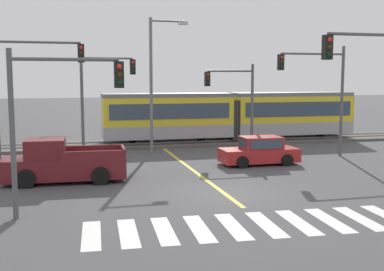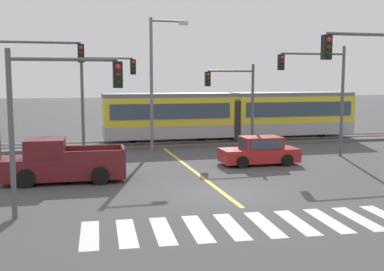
{
  "view_description": "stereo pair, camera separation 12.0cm",
  "coord_description": "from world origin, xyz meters",
  "px_view_note": "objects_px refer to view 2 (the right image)",
  "views": [
    {
      "loc": [
        -6.02,
        -18.11,
        4.67
      ],
      "look_at": [
        0.33,
        6.74,
        1.6
      ],
      "focal_mm": 45.0,
      "sensor_mm": 36.0,
      "label": 1
    },
    {
      "loc": [
        -5.9,
        -18.14,
        4.67
      ],
      "look_at": [
        0.33,
        6.74,
        1.6
      ],
      "focal_mm": 45.0,
      "sensor_mm": 36.0,
      "label": 2
    }
  ],
  "objects_px": {
    "traffic_light_mid_right": "(322,84)",
    "traffic_light_mid_left": "(26,82)",
    "light_rail_tram": "(232,114)",
    "traffic_light_far_left": "(100,88)",
    "traffic_light_far_right": "(236,94)",
    "pickup_truck": "(62,163)",
    "street_lamp_centre": "(155,76)",
    "traffic_light_near_left": "(52,105)",
    "sedan_crossing": "(259,152)",
    "traffic_light_near_right": "(380,85)"
  },
  "relations": [
    {
      "from": "traffic_light_mid_right",
      "to": "traffic_light_mid_left",
      "type": "distance_m",
      "value": 16.43
    },
    {
      "from": "light_rail_tram",
      "to": "traffic_light_mid_right",
      "type": "distance_m",
      "value": 8.37
    },
    {
      "from": "traffic_light_far_left",
      "to": "traffic_light_far_right",
      "type": "xyz_separation_m",
      "value": [
        8.47,
        -0.0,
        -0.43
      ]
    },
    {
      "from": "pickup_truck",
      "to": "street_lamp_centre",
      "type": "bearing_deg",
      "value": 53.96
    },
    {
      "from": "traffic_light_near_left",
      "to": "traffic_light_mid_right",
      "type": "bearing_deg",
      "value": 31.18
    },
    {
      "from": "pickup_truck",
      "to": "traffic_light_far_right",
      "type": "height_order",
      "value": "traffic_light_far_right"
    },
    {
      "from": "sedan_crossing",
      "to": "traffic_light_far_left",
      "type": "relative_size",
      "value": 0.68
    },
    {
      "from": "light_rail_tram",
      "to": "pickup_truck",
      "type": "relative_size",
      "value": 3.38
    },
    {
      "from": "traffic_light_near_right",
      "to": "pickup_truck",
      "type": "bearing_deg",
      "value": 153.25
    },
    {
      "from": "pickup_truck",
      "to": "street_lamp_centre",
      "type": "xyz_separation_m",
      "value": [
        5.65,
        7.76,
        3.96
      ]
    },
    {
      "from": "light_rail_tram",
      "to": "traffic_light_mid_left",
      "type": "xyz_separation_m",
      "value": [
        -13.41,
        -8.46,
        2.44
      ]
    },
    {
      "from": "traffic_light_mid_right",
      "to": "traffic_light_near_left",
      "type": "bearing_deg",
      "value": -148.82
    },
    {
      "from": "traffic_light_mid_right",
      "to": "traffic_light_mid_left",
      "type": "bearing_deg",
      "value": -176.56
    },
    {
      "from": "traffic_light_far_left",
      "to": "traffic_light_far_right",
      "type": "distance_m",
      "value": 8.48
    },
    {
      "from": "light_rail_tram",
      "to": "street_lamp_centre",
      "type": "bearing_deg",
      "value": -152.81
    },
    {
      "from": "traffic_light_far_right",
      "to": "traffic_light_mid_left",
      "type": "relative_size",
      "value": 0.83
    },
    {
      "from": "sedan_crossing",
      "to": "traffic_light_near_right",
      "type": "distance_m",
      "value": 8.94
    },
    {
      "from": "traffic_light_far_right",
      "to": "street_lamp_centre",
      "type": "distance_m",
      "value": 5.24
    },
    {
      "from": "pickup_truck",
      "to": "traffic_light_mid_left",
      "type": "xyz_separation_m",
      "value": [
        -1.6,
        2.46,
        3.65
      ]
    },
    {
      "from": "traffic_light_far_left",
      "to": "traffic_light_mid_right",
      "type": "bearing_deg",
      "value": -14.7
    },
    {
      "from": "light_rail_tram",
      "to": "pickup_truck",
      "type": "distance_m",
      "value": 16.13
    },
    {
      "from": "traffic_light_near_right",
      "to": "traffic_light_mid_right",
      "type": "bearing_deg",
      "value": 73.38
    },
    {
      "from": "traffic_light_near_right",
      "to": "sedan_crossing",
      "type": "bearing_deg",
      "value": 101.53
    },
    {
      "from": "traffic_light_far_left",
      "to": "traffic_light_near_left",
      "type": "distance_m",
      "value": 12.56
    },
    {
      "from": "traffic_light_mid_left",
      "to": "street_lamp_centre",
      "type": "bearing_deg",
      "value": 36.17
    },
    {
      "from": "light_rail_tram",
      "to": "traffic_light_far_left",
      "type": "bearing_deg",
      "value": -156.57
    },
    {
      "from": "sedan_crossing",
      "to": "traffic_light_near_right",
      "type": "bearing_deg",
      "value": -78.47
    },
    {
      "from": "traffic_light_mid_left",
      "to": "traffic_light_near_right",
      "type": "bearing_deg",
      "value": -32.05
    },
    {
      "from": "traffic_light_near_right",
      "to": "traffic_light_mid_left",
      "type": "distance_m",
      "value": 16.01
    },
    {
      "from": "sedan_crossing",
      "to": "traffic_light_far_left",
      "type": "height_order",
      "value": "traffic_light_far_left"
    },
    {
      "from": "light_rail_tram",
      "to": "traffic_light_mid_right",
      "type": "relative_size",
      "value": 2.83
    },
    {
      "from": "traffic_light_mid_right",
      "to": "street_lamp_centre",
      "type": "distance_m",
      "value": 10.13
    },
    {
      "from": "traffic_light_mid_right",
      "to": "light_rail_tram",
      "type": "bearing_deg",
      "value": 111.82
    },
    {
      "from": "traffic_light_near_left",
      "to": "traffic_light_far_left",
      "type": "bearing_deg",
      "value": 79.38
    },
    {
      "from": "traffic_light_near_right",
      "to": "street_lamp_centre",
      "type": "xyz_separation_m",
      "value": [
        -6.32,
        13.8,
        0.41
      ]
    },
    {
      "from": "traffic_light_mid_right",
      "to": "traffic_light_near_right",
      "type": "xyz_separation_m",
      "value": [
        -2.83,
        -9.48,
        0.07
      ]
    },
    {
      "from": "pickup_truck",
      "to": "traffic_light_mid_right",
      "type": "bearing_deg",
      "value": 13.12
    },
    {
      "from": "light_rail_tram",
      "to": "sedan_crossing",
      "type": "distance_m",
      "value": 9.2
    },
    {
      "from": "pickup_truck",
      "to": "traffic_light_near_left",
      "type": "height_order",
      "value": "traffic_light_near_left"
    },
    {
      "from": "traffic_light_far_right",
      "to": "street_lamp_centre",
      "type": "xyz_separation_m",
      "value": [
        -5.01,
        1.01,
        1.15
      ]
    },
    {
      "from": "light_rail_tram",
      "to": "traffic_light_far_left",
      "type": "relative_size",
      "value": 2.99
    },
    {
      "from": "sedan_crossing",
      "to": "traffic_light_near_left",
      "type": "height_order",
      "value": "traffic_light_near_left"
    },
    {
      "from": "traffic_light_far_left",
      "to": "traffic_light_near_left",
      "type": "bearing_deg",
      "value": -100.62
    },
    {
      "from": "sedan_crossing",
      "to": "traffic_light_mid_right",
      "type": "bearing_deg",
      "value": 18.61
    },
    {
      "from": "light_rail_tram",
      "to": "traffic_light_far_right",
      "type": "distance_m",
      "value": 4.61
    },
    {
      "from": "traffic_light_near_left",
      "to": "street_lamp_centre",
      "type": "bearing_deg",
      "value": 66.62
    },
    {
      "from": "traffic_light_near_left",
      "to": "traffic_light_near_right",
      "type": "bearing_deg",
      "value": -2.14
    },
    {
      "from": "sedan_crossing",
      "to": "traffic_light_mid_left",
      "type": "distance_m",
      "value": 12.54
    },
    {
      "from": "traffic_light_far_right",
      "to": "light_rail_tram",
      "type": "bearing_deg",
      "value": 74.6
    },
    {
      "from": "light_rail_tram",
      "to": "traffic_light_far_right",
      "type": "relative_size",
      "value": 3.33
    }
  ]
}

